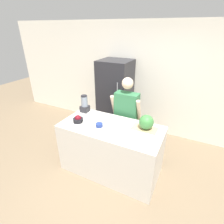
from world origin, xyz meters
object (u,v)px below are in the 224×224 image
blender (85,104)px  bowl_cream (88,123)px  bowl_cherries (78,119)px  refrigerator (115,97)px  bowl_small_blue (99,125)px  watermelon (146,122)px  person (126,117)px

blender → bowl_cream: bearing=-50.7°
bowl_cherries → refrigerator: bearing=89.9°
bowl_cream → bowl_small_blue: size_ratio=1.38×
blender → refrigerator: bearing=82.9°
bowl_cream → blender: bearing=129.3°
bowl_small_blue → blender: bearing=145.5°
blender → bowl_small_blue: bearing=-34.5°
refrigerator → bowl_cherries: (-0.00, -1.48, 0.10)m
watermelon → blender: blender is taller
blender → bowl_cherries: bearing=-71.7°
person → bowl_cream: (-0.40, -0.76, 0.15)m
person → blender: size_ratio=4.82×
bowl_cherries → bowl_cream: bearing=-5.5°
refrigerator → bowl_small_blue: bearing=-74.4°
watermelon → person: bearing=140.0°
refrigerator → bowl_small_blue: (0.41, -1.46, 0.08)m
bowl_cherries → watermelon: bearing=14.7°
refrigerator → watermelon: size_ratio=7.48×
watermelon → bowl_small_blue: size_ratio=2.01×
bowl_cherries → bowl_cream: size_ratio=1.07×
bowl_cream → refrigerator: bearing=97.9°
refrigerator → bowl_cream: refrigerator is taller
bowl_cherries → bowl_small_blue: bowl_cherries is taller
bowl_cherries → bowl_small_blue: size_ratio=1.47×
person → bowl_cherries: bearing=-129.6°
person → bowl_cream: bearing=-117.8°
bowl_cream → watermelon: bearing=19.1°
bowl_cream → blender: 0.55m
refrigerator → bowl_cream: 1.52m
person → blender: person is taller
person → blender: 0.86m
person → bowl_small_blue: size_ratio=13.81×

